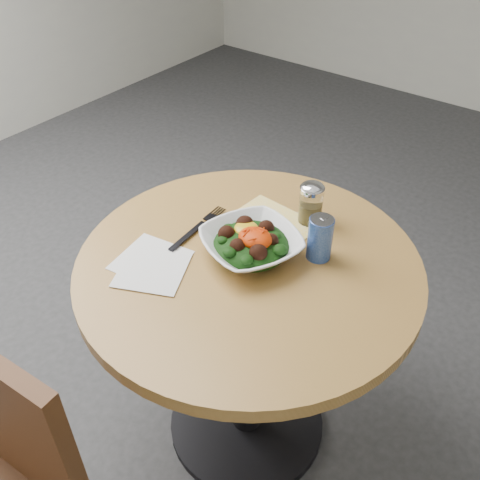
# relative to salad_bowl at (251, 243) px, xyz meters

# --- Properties ---
(ground) EXTENTS (6.00, 6.00, 0.00)m
(ground) POSITION_rel_salad_bowl_xyz_m (0.01, -0.02, -0.78)
(ground) COLOR #2E2E30
(ground) RESTS_ON ground
(table) EXTENTS (0.90, 0.90, 0.75)m
(table) POSITION_rel_salad_bowl_xyz_m (0.01, -0.02, -0.23)
(table) COLOR black
(table) RESTS_ON ground
(cloth_napkin) EXTENTS (0.25, 0.23, 0.00)m
(cloth_napkin) POSITION_rel_salad_bowl_xyz_m (-0.03, 0.12, -0.03)
(cloth_napkin) COLOR yellow
(cloth_napkin) RESTS_ON table
(paper_napkins) EXTENTS (0.24, 0.23, 0.00)m
(paper_napkins) POSITION_rel_salad_bowl_xyz_m (-0.18, -0.19, -0.03)
(paper_napkins) COLOR silver
(paper_napkins) RESTS_ON table
(salad_bowl) EXTENTS (0.32, 0.32, 0.09)m
(salad_bowl) POSITION_rel_salad_bowl_xyz_m (0.00, 0.00, 0.00)
(salad_bowl) COLOR white
(salad_bowl) RESTS_ON table
(fork) EXTENTS (0.04, 0.24, 0.00)m
(fork) POSITION_rel_salad_bowl_xyz_m (-0.18, 0.00, -0.03)
(fork) COLOR black
(fork) RESTS_ON table
(spice_shaker) EXTENTS (0.07, 0.07, 0.12)m
(spice_shaker) POSITION_rel_salad_bowl_xyz_m (0.05, 0.22, 0.03)
(spice_shaker) COLOR silver
(spice_shaker) RESTS_ON table
(beverage_can) EXTENTS (0.06, 0.06, 0.12)m
(beverage_can) POSITION_rel_salad_bowl_xyz_m (0.15, 0.10, 0.03)
(beverage_can) COLOR #0D2E98
(beverage_can) RESTS_ON table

